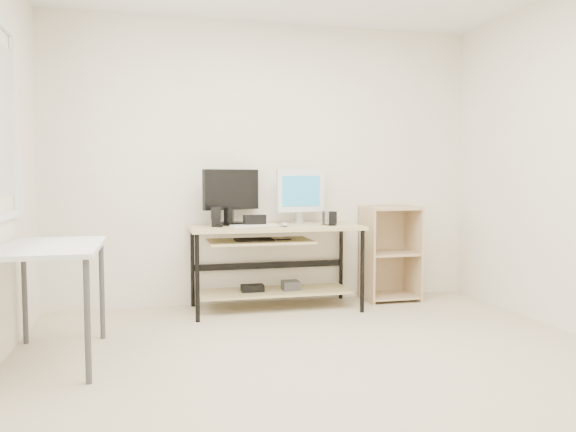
# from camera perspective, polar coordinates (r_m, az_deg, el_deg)

# --- Properties ---
(room) EXTENTS (4.01, 4.01, 2.62)m
(room) POSITION_cam_1_polar(r_m,az_deg,el_deg) (3.34, 2.27, 6.36)
(room) COLOR beige
(room) RESTS_ON ground
(desk) EXTENTS (1.50, 0.65, 0.75)m
(desk) POSITION_cam_1_polar(r_m,az_deg,el_deg) (4.98, -1.58, -3.40)
(desk) COLOR #C8B77F
(desk) RESTS_ON ground
(side_table) EXTENTS (0.60, 1.00, 0.75)m
(side_table) POSITION_cam_1_polar(r_m,az_deg,el_deg) (3.86, -22.92, -3.90)
(side_table) COLOR white
(side_table) RESTS_ON ground
(shelf_unit) EXTENTS (0.50, 0.40, 0.90)m
(shelf_unit) POSITION_cam_1_polar(r_m,az_deg,el_deg) (5.50, 10.17, -3.67)
(shelf_unit) COLOR #D0B182
(shelf_unit) RESTS_ON ground
(black_monitor) EXTENTS (0.52, 0.25, 0.50)m
(black_monitor) POSITION_cam_1_polar(r_m,az_deg,el_deg) (5.06, -5.81, 2.33)
(black_monitor) COLOR black
(black_monitor) RESTS_ON desk
(white_imac) EXTENTS (0.47, 0.15, 0.50)m
(white_imac) POSITION_cam_1_polar(r_m,az_deg,el_deg) (5.17, 1.29, 2.42)
(white_imac) COLOR silver
(white_imac) RESTS_ON desk
(keyboard) EXTENTS (0.43, 0.22, 0.01)m
(keyboard) POSITION_cam_1_polar(r_m,az_deg,el_deg) (4.91, -3.48, -0.95)
(keyboard) COLOR white
(keyboard) RESTS_ON desk
(mouse) EXTENTS (0.08, 0.12, 0.04)m
(mouse) POSITION_cam_1_polar(r_m,az_deg,el_deg) (4.84, -0.40, -0.87)
(mouse) COLOR #AAAAAF
(mouse) RESTS_ON desk
(center_speaker) EXTENTS (0.20, 0.10, 0.10)m
(center_speaker) POSITION_cam_1_polar(r_m,az_deg,el_deg) (4.93, -3.42, -0.45)
(center_speaker) COLOR black
(center_speaker) RESTS_ON desk
(speaker_left) EXTENTS (0.10, 0.10, 0.17)m
(speaker_left) POSITION_cam_1_polar(r_m,az_deg,el_deg) (4.86, -7.33, -0.03)
(speaker_left) COLOR black
(speaker_left) RESTS_ON desk
(speaker_right) EXTENTS (0.12, 0.12, 0.11)m
(speaker_right) POSITION_cam_1_polar(r_m,az_deg,el_deg) (5.15, 4.44, -0.17)
(speaker_right) COLOR black
(speaker_right) RESTS_ON desk
(audio_controller) EXTENTS (0.09, 0.08, 0.16)m
(audio_controller) POSITION_cam_1_polar(r_m,az_deg,el_deg) (4.94, -6.02, -0.08)
(audio_controller) COLOR black
(audio_controller) RESTS_ON desk
(volume_puck) EXTENTS (0.07, 0.07, 0.03)m
(volume_puck) POSITION_cam_1_polar(r_m,az_deg,el_deg) (4.83, -6.98, -0.98)
(volume_puck) COLOR black
(volume_puck) RESTS_ON desk
(smartphone) EXTENTS (0.10, 0.14, 0.01)m
(smartphone) POSITION_cam_1_polar(r_m,az_deg,el_deg) (4.99, 4.24, -0.90)
(smartphone) COLOR black
(smartphone) RESTS_ON desk
(coaster) EXTENTS (0.10, 0.10, 0.01)m
(coaster) POSITION_cam_1_polar(r_m,az_deg,el_deg) (4.98, 3.81, -0.92)
(coaster) COLOR #A37B4A
(coaster) RESTS_ON desk
(drinking_glass) EXTENTS (0.08, 0.08, 0.12)m
(drinking_glass) POSITION_cam_1_polar(r_m,az_deg,el_deg) (4.98, 3.82, -0.18)
(drinking_glass) COLOR white
(drinking_glass) RESTS_ON coaster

